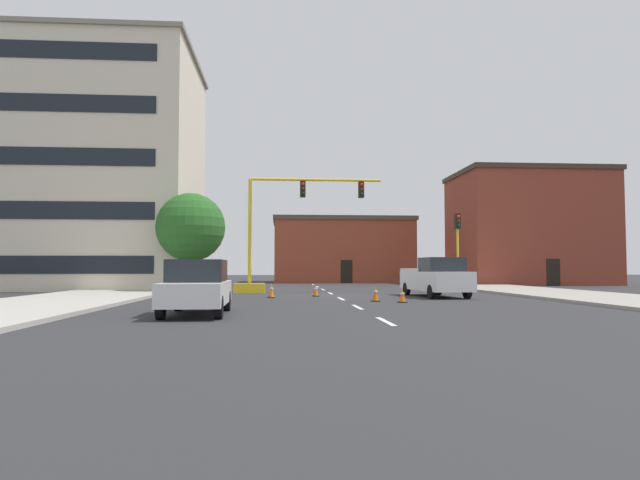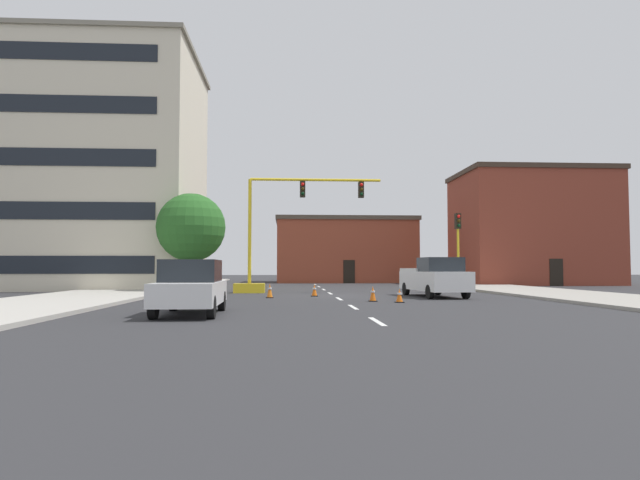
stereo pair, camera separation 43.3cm
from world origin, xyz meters
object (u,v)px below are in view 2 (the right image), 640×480
(traffic_signal_gantry, at_px, (268,255))
(traffic_cone_roadside_d, at_px, (399,296))
(traffic_cone_roadside_c, at_px, (270,291))
(pickup_truck_white, at_px, (434,278))
(tree_left_near, at_px, (191,228))
(traffic_cone_roadside_b, at_px, (314,290))
(sedan_white_near_left, at_px, (191,287))
(traffic_cone_roadside_a, at_px, (373,294))
(traffic_light_pole_right, at_px, (458,234))

(traffic_signal_gantry, distance_m, traffic_cone_roadside_d, 11.33)
(traffic_cone_roadside_c, distance_m, traffic_cone_roadside_d, 6.86)
(pickup_truck_white, height_order, traffic_cone_roadside_c, pickup_truck_white)
(traffic_signal_gantry, height_order, tree_left_near, traffic_signal_gantry)
(tree_left_near, xyz_separation_m, traffic_cone_roadside_b, (7.27, -5.39, -3.62))
(sedan_white_near_left, bearing_deg, pickup_truck_white, 43.06)
(traffic_cone_roadside_d, bearing_deg, pickup_truck_white, 58.18)
(tree_left_near, distance_m, traffic_cone_roadside_d, 15.49)
(sedan_white_near_left, height_order, traffic_cone_roadside_d, sedan_white_near_left)
(traffic_cone_roadside_d, bearing_deg, traffic_signal_gantry, 121.87)
(traffic_cone_roadside_b, height_order, traffic_cone_roadside_d, traffic_cone_roadside_b)
(traffic_cone_roadside_b, xyz_separation_m, traffic_cone_roadside_d, (3.36, -5.27, -0.02))
(tree_left_near, distance_m, traffic_cone_roadside_c, 9.12)
(traffic_cone_roadside_a, bearing_deg, traffic_cone_roadside_d, -39.19)
(traffic_cone_roadside_a, height_order, traffic_cone_roadside_c, traffic_cone_roadside_c)
(traffic_signal_gantry, height_order, pickup_truck_white, traffic_signal_gantry)
(traffic_cone_roadside_c, relative_size, traffic_cone_roadside_d, 1.21)
(pickup_truck_white, bearing_deg, traffic_cone_roadside_d, -121.82)
(traffic_light_pole_right, relative_size, traffic_cone_roadside_d, 8.07)
(traffic_cone_roadside_d, bearing_deg, traffic_light_pole_right, 59.67)
(traffic_signal_gantry, relative_size, tree_left_near, 1.45)
(traffic_cone_roadside_c, bearing_deg, pickup_truck_white, 3.04)
(traffic_signal_gantry, xyz_separation_m, traffic_cone_roadside_c, (0.27, -5.54, -1.87))
(traffic_light_pole_right, distance_m, traffic_cone_roadside_d, 11.63)
(traffic_signal_gantry, relative_size, traffic_cone_roadside_d, 14.68)
(sedan_white_near_left, bearing_deg, traffic_cone_roadside_a, 42.74)
(traffic_light_pole_right, height_order, sedan_white_near_left, traffic_light_pole_right)
(traffic_signal_gantry, distance_m, sedan_white_near_left, 15.14)
(traffic_signal_gantry, xyz_separation_m, traffic_cone_roadside_b, (2.54, -4.21, -1.92))
(sedan_white_near_left, height_order, traffic_cone_roadside_b, sedan_white_near_left)
(traffic_cone_roadside_b, bearing_deg, traffic_signal_gantry, 121.07)
(sedan_white_near_left, bearing_deg, traffic_light_pole_right, 48.30)
(pickup_truck_white, xyz_separation_m, traffic_cone_roadside_a, (-3.73, -3.55, -0.64))
(traffic_light_pole_right, distance_m, traffic_cone_roadside_b, 10.51)
(traffic_light_pole_right, relative_size, traffic_cone_roadside_b, 7.62)
(traffic_cone_roadside_b, xyz_separation_m, traffic_cone_roadside_c, (-2.26, -1.33, 0.05))
(traffic_cone_roadside_b, distance_m, traffic_cone_roadside_d, 6.25)
(traffic_cone_roadside_a, distance_m, traffic_cone_roadside_b, 5.03)
(traffic_signal_gantry, distance_m, pickup_truck_white, 10.08)
(traffic_signal_gantry, bearing_deg, traffic_cone_roadside_d, -58.13)
(traffic_cone_roadside_a, relative_size, traffic_cone_roadside_c, 0.94)
(sedan_white_near_left, distance_m, traffic_cone_roadside_a, 9.30)
(traffic_cone_roadside_a, relative_size, traffic_cone_roadside_b, 1.08)
(traffic_cone_roadside_a, bearing_deg, tree_left_near, 134.36)
(traffic_light_pole_right, relative_size, traffic_cone_roadside_c, 6.65)
(pickup_truck_white, bearing_deg, traffic_cone_roadside_b, 171.66)
(tree_left_near, distance_m, traffic_cone_roadside_b, 9.75)
(traffic_light_pole_right, relative_size, pickup_truck_white, 0.86)
(traffic_light_pole_right, relative_size, tree_left_near, 0.80)
(pickup_truck_white, relative_size, sedan_white_near_left, 1.23)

